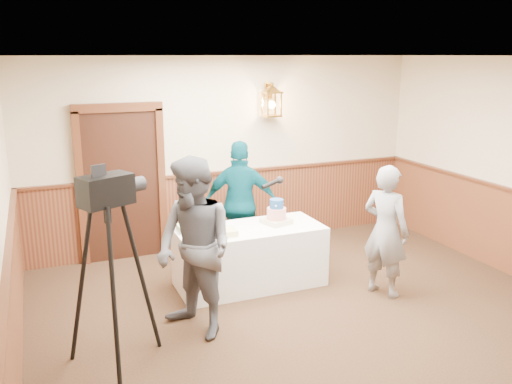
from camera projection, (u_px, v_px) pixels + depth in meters
ground at (353, 354)px, 5.24m from camera, size 7.00×7.00×0.00m
room_shell at (330, 192)px, 5.25m from camera, size 6.02×7.02×2.81m
display_table at (250, 256)px, 6.73m from camera, size 1.80×0.80×0.75m
tiered_cake at (276, 214)px, 6.78m from camera, size 0.38×0.38×0.31m
sheet_cake_yellow at (222, 232)px, 6.36m from camera, size 0.35×0.28×0.07m
sheet_cake_green at (191, 228)px, 6.52m from camera, size 0.32×0.25×0.07m
interviewer at (195, 249)px, 5.42m from camera, size 1.63×1.11×1.85m
baker at (386, 231)px, 6.38m from camera, size 0.59×0.69×1.59m
assistant_p at (241, 204)px, 7.31m from camera, size 1.09×0.79×1.71m
tv_camera_rig at (113, 284)px, 4.84m from camera, size 0.70×0.67×1.82m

